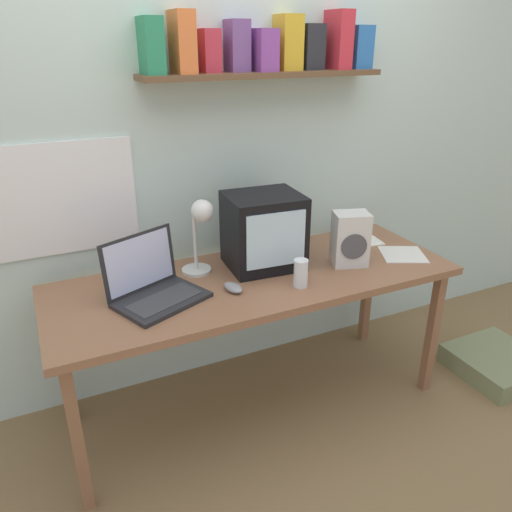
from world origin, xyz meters
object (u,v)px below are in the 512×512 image
(laptop, at_px, (152,283))
(computer_mouse, at_px, (233,288))
(loose_paper_near_monitor, at_px, (359,241))
(floor_cushion, at_px, (497,363))
(desk_lamp, at_px, (200,226))
(open_notebook, at_px, (403,254))
(crt_monitor, at_px, (264,231))
(space_heater, at_px, (350,239))
(corner_desk, at_px, (256,288))
(juice_glass, at_px, (301,274))

(laptop, height_order, computer_mouse, laptop)
(loose_paper_near_monitor, distance_m, floor_cushion, 1.04)
(desk_lamp, distance_m, open_notebook, 1.02)
(computer_mouse, bearing_deg, open_notebook, -0.26)
(crt_monitor, distance_m, floor_cushion, 1.54)
(laptop, height_order, space_heater, laptop)
(crt_monitor, height_order, computer_mouse, crt_monitor)
(corner_desk, distance_m, laptop, 0.48)
(computer_mouse, relative_size, loose_paper_near_monitor, 0.47)
(computer_mouse, distance_m, open_notebook, 0.91)
(laptop, bearing_deg, juice_glass, -38.64)
(loose_paper_near_monitor, bearing_deg, desk_lamp, -178.52)
(open_notebook, height_order, floor_cushion, open_notebook)
(desk_lamp, height_order, floor_cushion, desk_lamp)
(corner_desk, xyz_separation_m, floor_cushion, (1.31, -0.33, -0.60))
(crt_monitor, xyz_separation_m, computer_mouse, (-0.23, -0.18, -0.16))
(crt_monitor, height_order, space_heater, crt_monitor)
(juice_glass, distance_m, open_notebook, 0.63)
(juice_glass, relative_size, loose_paper_near_monitor, 0.50)
(laptop, relative_size, open_notebook, 1.53)
(crt_monitor, relative_size, computer_mouse, 3.07)
(corner_desk, distance_m, space_heater, 0.49)
(computer_mouse, bearing_deg, loose_paper_near_monitor, 15.72)
(space_heater, bearing_deg, open_notebook, 13.28)
(laptop, bearing_deg, loose_paper_near_monitor, -15.83)
(laptop, bearing_deg, space_heater, -27.05)
(computer_mouse, bearing_deg, desk_lamp, 106.85)
(open_notebook, relative_size, floor_cushion, 0.63)
(computer_mouse, xyz_separation_m, floor_cushion, (1.46, -0.24, -0.68))
(corner_desk, height_order, laptop, laptop)
(crt_monitor, xyz_separation_m, desk_lamp, (-0.29, 0.02, 0.06))
(desk_lamp, distance_m, loose_paper_near_monitor, 0.91)
(corner_desk, bearing_deg, computer_mouse, -149.82)
(corner_desk, relative_size, space_heater, 7.23)
(crt_monitor, distance_m, computer_mouse, 0.33)
(laptop, bearing_deg, corner_desk, -23.14)
(space_heater, relative_size, loose_paper_near_monitor, 1.04)
(crt_monitor, bearing_deg, laptop, -166.07)
(loose_paper_near_monitor, distance_m, open_notebook, 0.25)
(floor_cushion, bearing_deg, open_notebook, 156.59)
(crt_monitor, relative_size, floor_cushion, 0.81)
(space_heater, relative_size, computer_mouse, 2.21)
(space_heater, xyz_separation_m, loose_paper_near_monitor, (0.21, 0.21, -0.12))
(space_heater, bearing_deg, laptop, -166.13)
(corner_desk, relative_size, floor_cushion, 4.18)
(space_heater, bearing_deg, crt_monitor, 174.28)
(crt_monitor, xyz_separation_m, floor_cushion, (1.23, -0.43, -0.83))
(desk_lamp, xyz_separation_m, loose_paper_near_monitor, (0.88, 0.02, -0.23))
(laptop, xyz_separation_m, computer_mouse, (0.32, -0.09, -0.05))
(juice_glass, bearing_deg, crt_monitor, 100.27)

